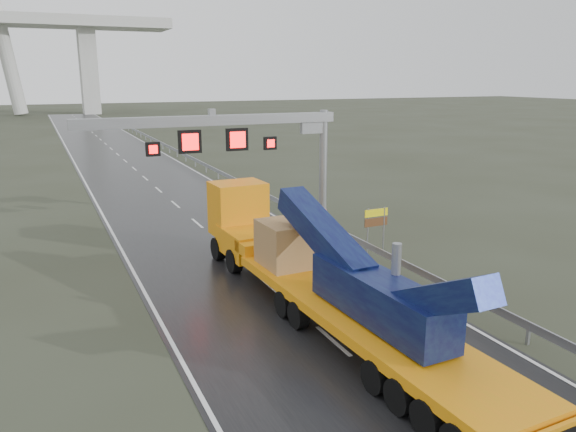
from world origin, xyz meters
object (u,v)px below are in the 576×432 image
sign_gantry (249,140)px  exit_sign_pair (376,221)px  heavy_haul_truck (303,261)px  striped_barrier (321,219)px

sign_gantry → exit_sign_pair: bearing=-48.7°
sign_gantry → heavy_haul_truck: sign_gantry is taller
sign_gantry → heavy_haul_truck: size_ratio=0.74×
exit_sign_pair → striped_barrier: exit_sign_pair is taller
sign_gantry → heavy_haul_truck: (-1.53, -10.36, -3.79)m
heavy_haul_truck → striped_barrier: size_ratio=16.79×
exit_sign_pair → heavy_haul_truck: bearing=-145.8°
sign_gantry → heavy_haul_truck: bearing=-98.4°
exit_sign_pair → sign_gantry: bearing=129.9°
heavy_haul_truck → exit_sign_pair: (6.53, 4.68, -0.14)m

